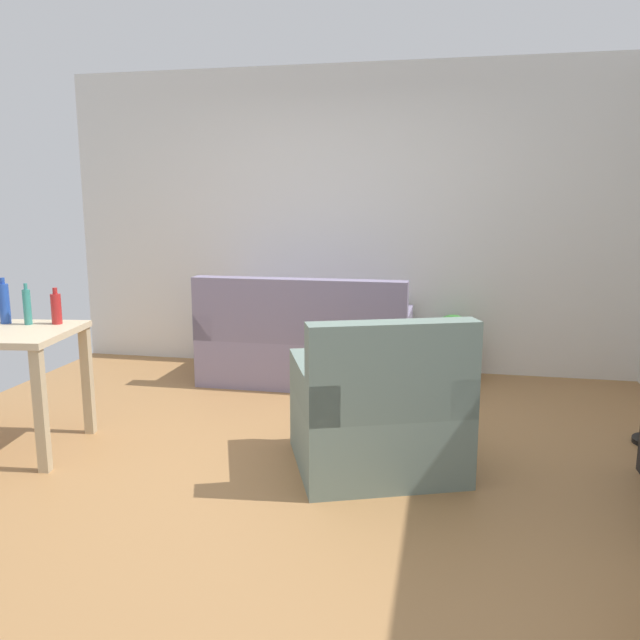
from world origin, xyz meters
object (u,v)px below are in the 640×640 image
at_px(bottle_tall, 27,306).
at_px(bottle_red, 56,308).
at_px(couch, 306,346).
at_px(potted_plant, 452,342).
at_px(armchair, 378,416).
at_px(bottle_blue, 4,303).

xyz_separation_m(bottle_tall, bottle_red, (0.17, 0.05, -0.01)).
height_order(couch, bottle_tall, bottle_tall).
height_order(potted_plant, armchair, armchair).
bearing_deg(couch, bottle_tall, 49.43).
relative_size(couch, bottle_red, 7.50).
bearing_deg(potted_plant, bottle_blue, -144.99).
relative_size(potted_plant, bottle_tall, 2.18).
distance_m(armchair, bottle_blue, 2.45).
relative_size(bottle_blue, bottle_tall, 1.12).
xyz_separation_m(potted_plant, bottle_blue, (-2.80, -1.96, 0.56)).
bearing_deg(potted_plant, bottle_tall, -143.29).
bearing_deg(couch, armchair, 115.50).
relative_size(armchair, bottle_red, 4.91).
bearing_deg(bottle_blue, armchair, -0.79).
distance_m(couch, armchair, 1.87).
distance_m(couch, bottle_blue, 2.36).
height_order(couch, potted_plant, couch).
bearing_deg(potted_plant, bottle_red, -142.23).
bearing_deg(bottle_tall, couch, 49.43).
height_order(potted_plant, bottle_red, bottle_red).
distance_m(couch, bottle_tall, 2.25).
xyz_separation_m(couch, bottle_tall, (-1.42, -1.66, 0.57)).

